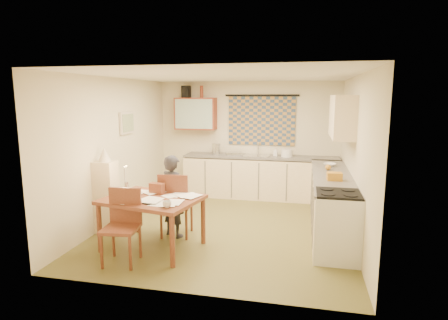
% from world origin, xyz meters
% --- Properties ---
extents(floor, '(4.00, 4.50, 0.02)m').
position_xyz_m(floor, '(0.00, 0.00, -0.01)').
color(floor, brown).
rests_on(floor, ground).
extents(ceiling, '(4.00, 4.50, 0.02)m').
position_xyz_m(ceiling, '(0.00, 0.00, 2.51)').
color(ceiling, white).
rests_on(ceiling, floor).
extents(wall_back, '(4.00, 0.02, 2.50)m').
position_xyz_m(wall_back, '(0.00, 2.26, 1.25)').
color(wall_back, beige).
rests_on(wall_back, floor).
extents(wall_front, '(4.00, 0.02, 2.50)m').
position_xyz_m(wall_front, '(0.00, -2.26, 1.25)').
color(wall_front, beige).
rests_on(wall_front, floor).
extents(wall_left, '(0.02, 4.50, 2.50)m').
position_xyz_m(wall_left, '(-2.01, 0.00, 1.25)').
color(wall_left, beige).
rests_on(wall_left, floor).
extents(wall_right, '(0.02, 4.50, 2.50)m').
position_xyz_m(wall_right, '(2.01, 0.00, 1.25)').
color(wall_right, beige).
rests_on(wall_right, floor).
extents(window_blind, '(1.45, 0.03, 1.05)m').
position_xyz_m(window_blind, '(0.30, 2.22, 1.65)').
color(window_blind, navy).
rests_on(window_blind, wall_back).
extents(curtain_rod, '(1.60, 0.04, 0.04)m').
position_xyz_m(curtain_rod, '(0.30, 2.20, 2.20)').
color(curtain_rod, black).
rests_on(curtain_rod, wall_back).
extents(wall_cabinet, '(0.90, 0.34, 0.70)m').
position_xyz_m(wall_cabinet, '(-1.15, 2.08, 1.80)').
color(wall_cabinet, maroon).
rests_on(wall_cabinet, wall_back).
extents(wall_cabinet_glass, '(0.84, 0.02, 0.64)m').
position_xyz_m(wall_cabinet_glass, '(-1.15, 1.91, 1.80)').
color(wall_cabinet_glass, '#99B2A5').
rests_on(wall_cabinet_glass, wall_back).
extents(upper_cabinet_right, '(0.34, 1.30, 0.70)m').
position_xyz_m(upper_cabinet_right, '(1.83, 0.55, 1.85)').
color(upper_cabinet_right, beige).
rests_on(upper_cabinet_right, wall_right).
extents(framed_print, '(0.04, 0.50, 0.40)m').
position_xyz_m(framed_print, '(-1.97, 0.40, 1.70)').
color(framed_print, beige).
rests_on(framed_print, wall_left).
extents(print_canvas, '(0.01, 0.42, 0.32)m').
position_xyz_m(print_canvas, '(-1.95, 0.40, 1.70)').
color(print_canvas, '#BBBDA4').
rests_on(print_canvas, wall_left).
extents(counter_back, '(3.30, 0.62, 0.92)m').
position_xyz_m(counter_back, '(0.33, 1.95, 0.45)').
color(counter_back, beige).
rests_on(counter_back, floor).
extents(counter_right, '(0.62, 2.95, 0.92)m').
position_xyz_m(counter_right, '(1.70, 0.27, 0.45)').
color(counter_right, beige).
rests_on(counter_right, floor).
extents(stove, '(0.60, 0.60, 0.93)m').
position_xyz_m(stove, '(1.70, -0.94, 0.46)').
color(stove, white).
rests_on(stove, floor).
extents(sink, '(0.59, 0.50, 0.10)m').
position_xyz_m(sink, '(0.24, 1.95, 0.88)').
color(sink, silver).
rests_on(sink, counter_back).
extents(tap, '(0.03, 0.03, 0.28)m').
position_xyz_m(tap, '(0.25, 2.13, 1.06)').
color(tap, silver).
rests_on(tap, counter_back).
extents(dish_rack, '(0.42, 0.39, 0.06)m').
position_xyz_m(dish_rack, '(-0.26, 1.95, 0.95)').
color(dish_rack, silver).
rests_on(dish_rack, counter_back).
extents(kettle, '(0.23, 0.23, 0.24)m').
position_xyz_m(kettle, '(-0.65, 1.95, 1.04)').
color(kettle, silver).
rests_on(kettle, counter_back).
extents(mixing_bowl, '(0.28, 0.28, 0.16)m').
position_xyz_m(mixing_bowl, '(0.88, 1.95, 1.00)').
color(mixing_bowl, white).
rests_on(mixing_bowl, counter_back).
extents(soap_bottle, '(0.12, 0.12, 0.18)m').
position_xyz_m(soap_bottle, '(0.64, 2.00, 1.01)').
color(soap_bottle, white).
rests_on(soap_bottle, counter_back).
extents(bowl, '(0.35, 0.35, 0.05)m').
position_xyz_m(bowl, '(1.70, 1.02, 0.95)').
color(bowl, white).
rests_on(bowl, counter_right).
extents(orange_bag, '(0.23, 0.17, 0.12)m').
position_xyz_m(orange_bag, '(1.70, -0.17, 0.98)').
color(orange_bag, '#C0801F').
rests_on(orange_bag, counter_right).
extents(fruit_orange, '(0.10, 0.10, 0.10)m').
position_xyz_m(fruit_orange, '(1.65, 0.63, 0.97)').
color(fruit_orange, '#C0801F').
rests_on(fruit_orange, counter_right).
extents(speaker, '(0.17, 0.20, 0.26)m').
position_xyz_m(speaker, '(-1.37, 2.08, 2.28)').
color(speaker, black).
rests_on(speaker, wall_cabinet).
extents(bottle_green, '(0.08, 0.08, 0.26)m').
position_xyz_m(bottle_green, '(-1.34, 2.08, 2.28)').
color(bottle_green, '#195926').
rests_on(bottle_green, wall_cabinet).
extents(bottle_brown, '(0.08, 0.08, 0.26)m').
position_xyz_m(bottle_brown, '(-1.01, 2.08, 2.28)').
color(bottle_brown, maroon).
rests_on(bottle_brown, wall_cabinet).
extents(dining_table, '(1.48, 1.23, 0.75)m').
position_xyz_m(dining_table, '(-0.87, -1.12, 0.38)').
color(dining_table, brown).
rests_on(dining_table, floor).
extents(chair_far, '(0.50, 0.50, 1.02)m').
position_xyz_m(chair_far, '(-0.70, -0.58, 0.32)').
color(chair_far, brown).
rests_on(chair_far, floor).
extents(chair_near, '(0.48, 0.48, 0.98)m').
position_xyz_m(chair_near, '(-1.07, -1.67, 0.30)').
color(chair_near, brown).
rests_on(chair_near, floor).
extents(person, '(0.72, 0.69, 1.29)m').
position_xyz_m(person, '(-0.74, -0.60, 0.65)').
color(person, black).
rests_on(person, floor).
extents(shelf_stand, '(0.32, 0.30, 1.17)m').
position_xyz_m(shelf_stand, '(-1.84, -0.67, 0.58)').
color(shelf_stand, beige).
rests_on(shelf_stand, floor).
extents(lampshade, '(0.20, 0.20, 0.22)m').
position_xyz_m(lampshade, '(-1.84, -0.67, 1.28)').
color(lampshade, beige).
rests_on(lampshade, shelf_stand).
extents(letter_rack, '(0.23, 0.14, 0.16)m').
position_xyz_m(letter_rack, '(-0.88, -0.88, 0.83)').
color(letter_rack, brown).
rests_on(letter_rack, dining_table).
extents(mug, '(0.12, 0.12, 0.09)m').
position_xyz_m(mug, '(-0.48, -1.52, 0.80)').
color(mug, white).
rests_on(mug, dining_table).
extents(magazine, '(0.23, 0.28, 0.02)m').
position_xyz_m(magazine, '(-1.34, -1.27, 0.76)').
color(magazine, maroon).
rests_on(magazine, dining_table).
extents(book, '(0.22, 0.28, 0.02)m').
position_xyz_m(book, '(-1.28, -1.12, 0.76)').
color(book, '#C0801F').
rests_on(book, dining_table).
extents(orange_box, '(0.13, 0.10, 0.04)m').
position_xyz_m(orange_box, '(-1.22, -1.33, 0.77)').
color(orange_box, '#C0801F').
rests_on(orange_box, dining_table).
extents(eyeglasses, '(0.14, 0.08, 0.02)m').
position_xyz_m(eyeglasses, '(-0.80, -1.44, 0.76)').
color(eyeglasses, black).
rests_on(eyeglasses, dining_table).
extents(candle_holder, '(0.08, 0.08, 0.18)m').
position_xyz_m(candle_holder, '(-1.32, -0.99, 0.84)').
color(candle_holder, silver).
rests_on(candle_holder, dining_table).
extents(candle, '(0.03, 0.03, 0.22)m').
position_xyz_m(candle, '(-1.35, -0.95, 1.04)').
color(candle, white).
rests_on(candle, dining_table).
extents(candle_flame, '(0.02, 0.02, 0.02)m').
position_xyz_m(candle_flame, '(-1.32, -0.96, 1.16)').
color(candle_flame, '#FFCC66').
rests_on(candle_flame, dining_table).
extents(papers, '(1.13, 0.88, 0.02)m').
position_xyz_m(papers, '(-0.71, -1.11, 0.76)').
color(papers, white).
rests_on(papers, dining_table).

